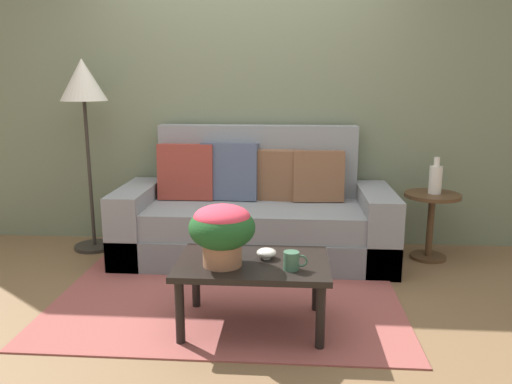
% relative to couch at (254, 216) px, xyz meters
% --- Properties ---
extents(ground_plane, '(14.00, 14.00, 0.00)m').
position_rel_couch_xyz_m(ground_plane, '(-0.11, -0.88, -0.34)').
color(ground_plane, brown).
extents(wall_back, '(6.40, 0.12, 2.96)m').
position_rel_couch_xyz_m(wall_back, '(-0.11, 0.46, 1.14)').
color(wall_back, slate).
rests_on(wall_back, ground).
extents(area_rug, '(2.27, 1.74, 0.01)m').
position_rel_couch_xyz_m(area_rug, '(-0.11, -0.77, -0.33)').
color(area_rug, '#994C47').
rests_on(area_rug, ground).
extents(couch, '(2.19, 0.86, 1.06)m').
position_rel_couch_xyz_m(couch, '(0.00, 0.00, 0.00)').
color(couch, slate).
rests_on(couch, ground).
extents(coffee_table, '(0.88, 0.57, 0.41)m').
position_rel_couch_xyz_m(coffee_table, '(0.08, -1.24, 0.02)').
color(coffee_table, black).
rests_on(coffee_table, ground).
extents(side_table, '(0.44, 0.44, 0.55)m').
position_rel_couch_xyz_m(side_table, '(1.43, 0.04, 0.04)').
color(side_table, '#4C331E').
rests_on(side_table, ground).
extents(floor_lamp, '(0.38, 0.38, 1.60)m').
position_rel_couch_xyz_m(floor_lamp, '(-1.40, 0.09, 0.99)').
color(floor_lamp, '#2D2823').
rests_on(floor_lamp, ground).
extents(potted_plant, '(0.37, 0.37, 0.35)m').
position_rel_couch_xyz_m(potted_plant, '(-0.08, -1.32, 0.29)').
color(potted_plant, '#A36B4C').
rests_on(potted_plant, coffee_table).
extents(coffee_mug, '(0.13, 0.09, 0.10)m').
position_rel_couch_xyz_m(coffee_mug, '(0.31, -1.36, 0.12)').
color(coffee_mug, '#3D664C').
rests_on(coffee_mug, coffee_table).
extents(snack_bowl, '(0.12, 0.12, 0.06)m').
position_rel_couch_xyz_m(snack_bowl, '(0.16, -1.19, 0.11)').
color(snack_bowl, silver).
rests_on(snack_bowl, coffee_table).
extents(table_vase, '(0.10, 0.10, 0.29)m').
position_rel_couch_xyz_m(table_vase, '(1.44, 0.04, 0.33)').
color(table_vase, silver).
rests_on(table_vase, side_table).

